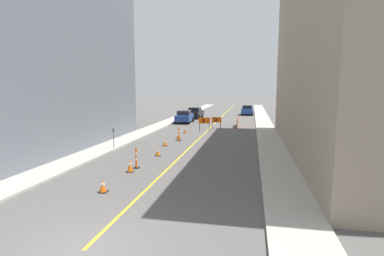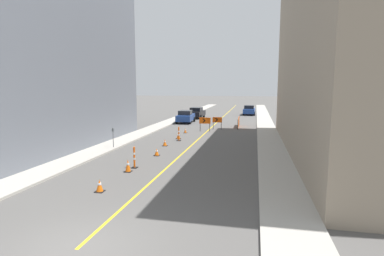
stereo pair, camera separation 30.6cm
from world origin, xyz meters
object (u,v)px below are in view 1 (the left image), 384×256
(traffic_cone_farthest, at_px, (185,131))
(traffic_cone_third, at_px, (158,152))
(arrow_barricade_secondary, at_px, (217,120))
(parked_car_curb_near, at_px, (184,117))
(delineator_post_rear, at_px, (179,135))
(traffic_cone_nearest, at_px, (103,186))
(parked_car_curb_mid, at_px, (195,113))
(traffic_cone_second, at_px, (130,166))
(parked_car_curb_far, at_px, (247,110))
(parking_meter_near_curb, at_px, (113,134))
(traffic_cone_fifth, at_px, (178,136))
(traffic_cone_fourth, at_px, (165,143))
(arrow_barricade_primary, at_px, (204,121))
(delineator_post_front, at_px, (136,159))

(traffic_cone_farthest, bearing_deg, traffic_cone_third, -87.58)
(arrow_barricade_secondary, distance_m, parked_car_curb_near, 7.12)
(traffic_cone_third, height_order, delineator_post_rear, delineator_post_rear)
(traffic_cone_third, xyz_separation_m, arrow_barricade_secondary, (2.37, 13.23, 0.72))
(traffic_cone_nearest, bearing_deg, parked_car_curb_mid, 93.44)
(delineator_post_rear, bearing_deg, traffic_cone_third, -90.40)
(traffic_cone_second, relative_size, parked_car_curb_far, 0.16)
(arrow_barricade_secondary, height_order, parked_car_curb_mid, parked_car_curb_mid)
(traffic_cone_second, relative_size, parking_meter_near_curb, 0.47)
(traffic_cone_farthest, bearing_deg, traffic_cone_fifth, -86.79)
(parking_meter_near_curb, bearing_deg, traffic_cone_fourth, 27.87)
(parked_car_curb_far, distance_m, parking_meter_near_curb, 31.35)
(parking_meter_near_curb, bearing_deg, traffic_cone_fifth, 54.49)
(parked_car_curb_far, bearing_deg, traffic_cone_nearest, -96.65)
(traffic_cone_nearest, xyz_separation_m, arrow_barricade_secondary, (2.57, 20.34, 0.70))
(traffic_cone_third, relative_size, traffic_cone_fourth, 0.97)
(traffic_cone_nearest, height_order, parked_car_curb_far, parked_car_curb_far)
(arrow_barricade_primary, relative_size, parking_meter_near_curb, 0.99)
(traffic_cone_fourth, relative_size, parked_car_curb_mid, 0.12)
(parked_car_curb_mid, distance_m, parking_meter_near_curb, 23.10)
(traffic_cone_nearest, distance_m, traffic_cone_second, 3.15)
(traffic_cone_fifth, distance_m, traffic_cone_farthest, 3.50)
(traffic_cone_third, distance_m, delineator_post_front, 3.18)
(traffic_cone_farthest, xyz_separation_m, parked_car_curb_near, (-1.93, 8.43, 0.56))
(traffic_cone_fourth, bearing_deg, delineator_post_front, -88.11)
(traffic_cone_nearest, xyz_separation_m, parked_car_curb_mid, (-1.90, 31.68, 0.53))
(parked_car_curb_near, relative_size, parked_car_curb_mid, 1.00)
(parked_car_curb_near, bearing_deg, parked_car_curb_far, 56.33)
(traffic_cone_nearest, distance_m, traffic_cone_farthest, 17.23)
(arrow_barricade_primary, height_order, arrow_barricade_secondary, arrow_barricade_primary)
(traffic_cone_farthest, relative_size, parked_car_curb_mid, 0.11)
(traffic_cone_third, bearing_deg, traffic_cone_second, -94.02)
(traffic_cone_fourth, bearing_deg, traffic_cone_fifth, 86.03)
(traffic_cone_farthest, distance_m, delineator_post_front, 13.28)
(arrow_barricade_secondary, distance_m, parked_car_curb_mid, 12.19)
(arrow_barricade_secondary, bearing_deg, parked_car_curb_near, 132.09)
(traffic_cone_nearest, xyz_separation_m, traffic_cone_farthest, (-0.23, 17.23, -0.03))
(traffic_cone_fifth, distance_m, delineator_post_rear, 0.97)
(traffic_cone_third, xyz_separation_m, delineator_post_front, (-0.25, -3.16, 0.29))
(traffic_cone_fifth, relative_size, traffic_cone_farthest, 1.11)
(traffic_cone_nearest, height_order, delineator_post_rear, delineator_post_rear)
(traffic_cone_fifth, relative_size, parking_meter_near_curb, 0.38)
(traffic_cone_nearest, xyz_separation_m, parked_car_curb_far, (5.57, 38.60, 0.53))
(traffic_cone_second, height_order, parked_car_curb_near, parked_car_curb_near)
(arrow_barricade_secondary, xyz_separation_m, parked_car_curb_far, (2.99, 18.26, -0.17))
(traffic_cone_third, distance_m, arrow_barricade_primary, 11.74)
(traffic_cone_farthest, xyz_separation_m, parked_car_curb_far, (5.79, 21.37, 0.56))
(traffic_cone_second, bearing_deg, traffic_cone_third, 85.98)
(traffic_cone_third, relative_size, traffic_cone_fifth, 0.92)
(traffic_cone_fourth, height_order, parked_car_curb_far, parked_car_curb_far)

